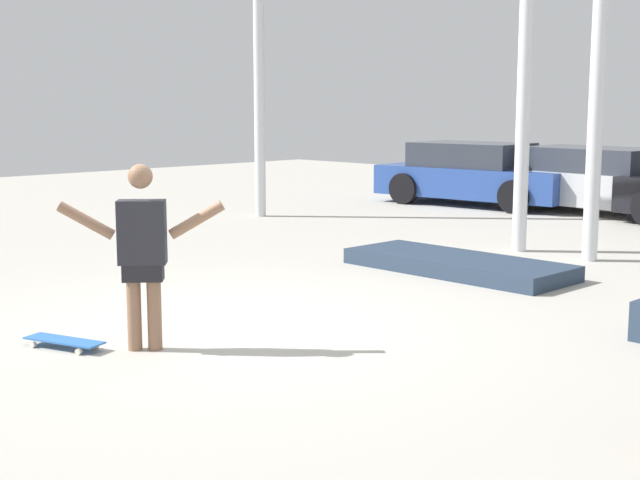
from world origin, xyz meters
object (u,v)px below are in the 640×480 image
object	(u,v)px
manual_pad	(457,264)
parked_car_silver	(598,181)
parked_car_blue	(476,175)
skateboard	(64,341)
skateboarder	(142,248)

from	to	relation	value
manual_pad	parked_car_silver	xyz separation A→B (m)	(-1.77, 6.82, 0.52)
parked_car_blue	parked_car_silver	bearing A→B (deg)	5.92
skateboard	manual_pad	world-z (taller)	manual_pad
skateboarder	parked_car_silver	bearing A→B (deg)	51.18
skateboarder	manual_pad	size ratio (longest dim) A/B	0.55
manual_pad	parked_car_silver	bearing A→B (deg)	104.53
skateboard	parked_car_silver	distance (m)	12.14
manual_pad	parked_car_blue	xyz separation A→B (m)	(-4.23, 6.32, 0.53)
skateboard	parked_car_silver	world-z (taller)	parked_car_silver
skateboard	parked_car_blue	xyz separation A→B (m)	(-3.96, 11.54, 0.56)
manual_pad	parked_car_blue	distance (m)	7.62
manual_pad	parked_car_blue	bearing A→B (deg)	123.78
skateboard	skateboarder	bearing A→B (deg)	22.62
skateboarder	skateboard	bearing A→B (deg)	172.82
skateboard	parked_car_silver	size ratio (longest dim) A/B	0.17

